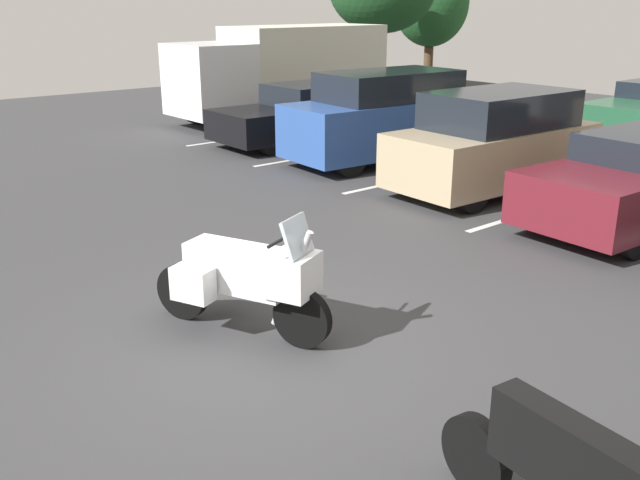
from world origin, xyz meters
The scene contains 8 objects.
ground centered at (0.00, 0.00, -0.05)m, with size 44.00×44.00×0.10m, color #38383A.
motorcycle_touring centered at (-0.39, -0.03, 0.66)m, with size 2.05×1.23×1.40m.
parking_stripes centered at (-1.13, 7.11, 0.00)m, with size 17.85×5.03×0.01m.
car_black centered at (-8.56, 7.35, 0.71)m, with size 1.97×4.91×1.45m.
car_blue centered at (-5.69, 7.22, 0.99)m, with size 2.09×4.66×1.97m.
car_tan centered at (-2.52, 6.98, 0.92)m, with size 1.96×4.29×1.86m.
box_truck centered at (-11.88, 9.01, 1.46)m, with size 2.24×6.76×2.72m.
tree_center centered at (-16.75, 20.85, 3.35)m, with size 3.35×3.35×5.28m.
Camera 1 is at (5.44, -3.81, 3.43)m, focal length 39.36 mm.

